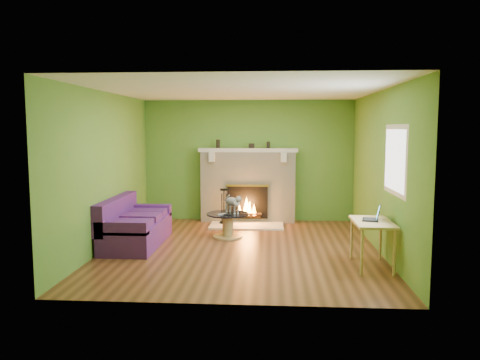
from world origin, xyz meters
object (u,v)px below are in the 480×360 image
Objects in this scene: sofa at (134,226)px; coffee_table at (228,223)px; desk at (372,227)px; cat at (232,204)px.

sofa is 1.70m from coffee_table.
coffee_table is at bearing 142.50° from desk.
sofa is 1.82m from cat.
desk is 1.64× the size of cat.
sofa is at bearing 167.51° from cat.
desk is (2.25, -1.72, 0.34)m from coffee_table.
sofa is at bearing -157.06° from coffee_table.
cat is at bearing 32.01° from coffee_table.
desk is 2.80m from cat.
coffee_table is 1.41× the size of cat.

